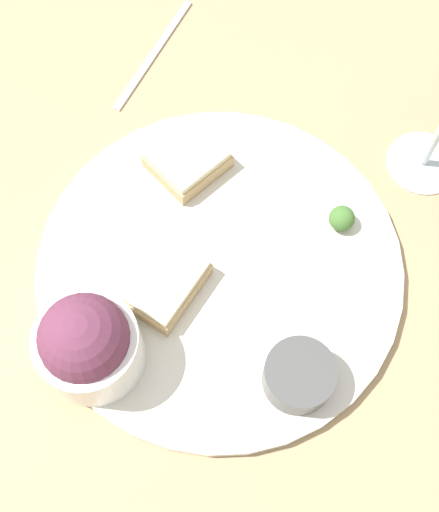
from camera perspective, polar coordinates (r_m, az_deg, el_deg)
The scene contains 8 objects.
ground_plane at distance 0.64m, azimuth 0.00°, elevation -1.21°, with size 4.00×4.00×0.00m, color tan.
dinner_plate at distance 0.63m, azimuth 0.00°, elevation -0.97°, with size 0.36×0.36×0.01m.
salad_bowl at distance 0.56m, azimuth -11.62°, elevation -7.66°, with size 0.09×0.09×0.10m.
sauce_ramekin at distance 0.57m, azimuth 7.09°, elevation -10.49°, with size 0.06×0.06×0.04m.
cheese_toast_near at distance 0.61m, azimuth -5.08°, elevation -2.34°, with size 0.08×0.07×0.03m.
cheese_toast_far at distance 0.66m, azimuth -2.88°, elevation 8.57°, with size 0.08×0.08×0.03m.
garnish at distance 0.64m, azimuth 10.82°, elevation 3.30°, with size 0.03×0.03×0.03m.
fork at distance 0.78m, azimuth -5.85°, elevation 17.54°, with size 0.17×0.04×0.01m.
Camera 1 is at (-0.19, -0.14, 0.59)m, focal length 45.00 mm.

